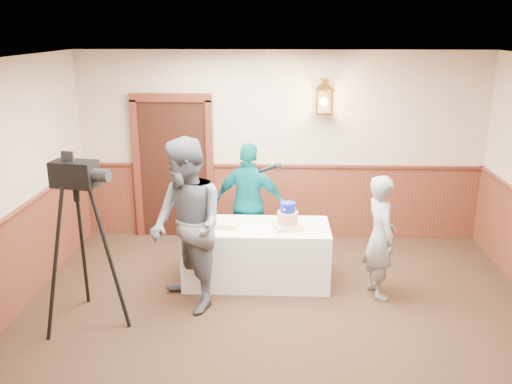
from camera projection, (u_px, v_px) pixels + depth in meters
ground at (280, 372)px, 5.09m from camera, size 7.00×7.00×0.00m
room_shell at (276, 204)px, 5.08m from camera, size 6.02×7.02×2.81m
display_table at (257, 254)px, 6.81m from camera, size 1.80×0.80×0.75m
tiered_cake at (288, 218)px, 6.58m from camera, size 0.39×0.39×0.33m
sheet_cake_yellow at (226, 224)px, 6.66m from camera, size 0.36×0.30×0.07m
sheet_cake_green at (199, 221)px, 6.76m from camera, size 0.33×0.30×0.06m
interviewer at (187, 226)px, 6.02m from camera, size 1.63×1.22×1.98m
baker at (380, 237)px, 6.36m from camera, size 0.47×0.61×1.50m
assistant_p at (250, 204)px, 7.28m from camera, size 1.03×0.59×1.66m
tv_camera_rig at (82, 253)px, 5.72m from camera, size 0.72×0.67×1.82m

